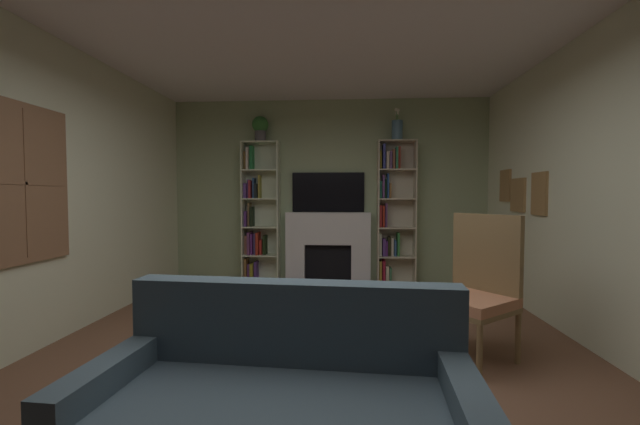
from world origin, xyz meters
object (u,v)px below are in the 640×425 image
fireplace (328,247)px  vase_with_flowers (397,129)px  bookshelf_right (392,213)px  tv (328,192)px  potted_plant (260,127)px  armchair (474,286)px  bookshelf_left (258,217)px  couch (281,422)px  coffee_table (301,340)px

fireplace → vase_with_flowers: 2.01m
bookshelf_right → tv: bearing=175.8°
potted_plant → armchair: 3.87m
bookshelf_left → armchair: 3.55m
couch → coffee_table: couch is taller
fireplace → tv: (0.00, 0.07, 0.82)m
potted_plant → vase_with_flowers: bearing=0.0°
tv → couch: 4.33m
fireplace → bookshelf_left: 1.16m
potted_plant → armchair: potted_plant is taller
vase_with_flowers → armchair: size_ratio=0.40×
bookshelf_right → couch: size_ratio=1.19×
tv → couch: (-0.02, -4.19, -1.08)m
armchair → coffee_table: (-1.35, -0.70, -0.22)m
fireplace → potted_plant: 2.05m
vase_with_flowers → coffee_table: 3.91m
tv → couch: size_ratio=0.61×
fireplace → coffee_table: (-0.02, -3.29, -0.19)m
tv → coffee_table: bearing=-90.4°
tv → vase_with_flowers: size_ratio=2.34×
bookshelf_right → couch: 4.30m
tv → potted_plant: potted_plant is taller
bookshelf_left → armchair: bearing=-47.2°
fireplace → tv: bearing=90.0°
bookshelf_left → couch: bookshelf_left is taller
vase_with_flowers → coffee_table: size_ratio=0.54×
couch → coffee_table: 0.84m
bookshelf_right → armchair: bearing=-81.7°
bookshelf_left → tv: bearing=3.6°
potted_plant → armchair: (2.33, -2.54, -1.76)m
potted_plant → couch: 4.66m
bookshelf_right → potted_plant: 2.34m
bookshelf_right → couch: (-0.97, -4.12, -0.77)m
couch → armchair: bearing=48.7°
tv → coffee_table: size_ratio=1.25×
bookshelf_left → bookshelf_right: 2.02m
fireplace → couch: size_ratio=0.77×
potted_plant → couch: (0.99, -4.07, -2.05)m
armchair → coffee_table: bearing=-152.6°
bookshelf_left → fireplace: bearing=0.0°
couch → coffee_table: size_ratio=2.07×
bookshelf_left → couch: bearing=-75.8°
tv → potted_plant: bearing=-173.2°
vase_with_flowers → bookshelf_right: bearing=139.9°
vase_with_flowers → armchair: vase_with_flowers is taller
tv → coffee_table: tv is taller
bookshelf_left → couch: size_ratio=1.19×
potted_plant → bookshelf_left: bearing=138.7°
bookshelf_right → coffee_table: 3.50m
bookshelf_left → vase_with_flowers: size_ratio=4.59×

